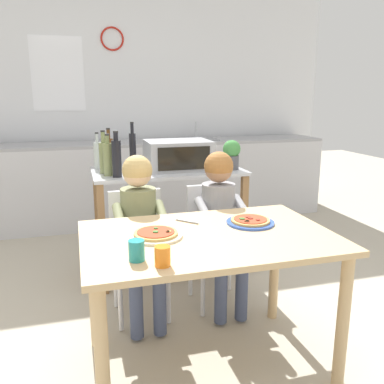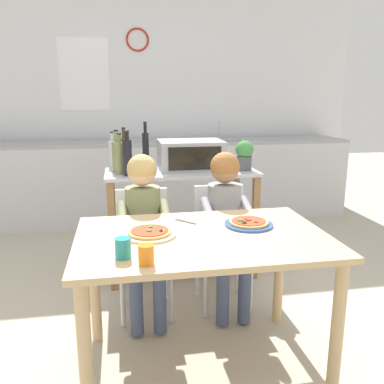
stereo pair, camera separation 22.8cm
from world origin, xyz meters
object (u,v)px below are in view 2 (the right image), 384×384
(dining_chair_left, at_px, (143,242))
(toaster_oven, at_px, (191,155))
(kitchen_island_cart, at_px, (180,203))
(bottle_squat_spirits, at_px, (120,157))
(potted_herb_plant, at_px, (244,154))
(child_in_grey_shirt, at_px, (226,213))
(bottle_slim_sauce, at_px, (127,157))
(pizza_plate_blue_rimmed, at_px, (249,223))
(bottle_clear_vinegar, at_px, (117,155))
(drinking_cup_teal, at_px, (123,248))
(bottle_tall_green_wine, at_px, (113,153))
(bottle_dark_olive_oil, at_px, (124,151))
(drinking_cup_orange, at_px, (146,255))
(dining_chair_right, at_px, (221,236))
(child_in_olive_shirt, at_px, (144,219))
(dining_table, at_px, (202,255))
(pizza_plate_cream, at_px, (150,233))
(bottle_brown_beer, at_px, (146,150))
(serving_spoon, at_px, (186,221))

(dining_chair_left, bearing_deg, toaster_oven, 54.36)
(kitchen_island_cart, height_order, bottle_squat_spirits, bottle_squat_spirits)
(potted_herb_plant, height_order, child_in_grey_shirt, potted_herb_plant)
(bottle_slim_sauce, bearing_deg, potted_herb_plant, 4.02)
(child_in_grey_shirt, height_order, pizza_plate_blue_rimmed, child_in_grey_shirt)
(bottle_clear_vinegar, height_order, drinking_cup_teal, bottle_clear_vinegar)
(bottle_slim_sauce, height_order, potted_herb_plant, bottle_slim_sauce)
(bottle_tall_green_wine, xyz_separation_m, bottle_dark_olive_oil, (0.09, 0.04, 0.01))
(bottle_dark_olive_oil, relative_size, drinking_cup_orange, 3.74)
(dining_chair_right, xyz_separation_m, child_in_olive_shirt, (-0.53, -0.14, 0.19))
(bottle_slim_sauce, height_order, bottle_clear_vinegar, bottle_slim_sauce)
(dining_table, distance_m, drinking_cup_teal, 0.48)
(bottle_tall_green_wine, relative_size, bottle_clear_vinegar, 0.90)
(bottle_dark_olive_oil, bearing_deg, bottle_tall_green_wine, -157.16)
(dining_table, height_order, pizza_plate_blue_rimmed, pizza_plate_blue_rimmed)
(pizza_plate_cream, bearing_deg, child_in_grey_shirt, 44.70)
(bottle_tall_green_wine, bearing_deg, toaster_oven, -18.21)
(potted_herb_plant, distance_m, drinking_cup_orange, 1.69)
(pizza_plate_cream, relative_size, drinking_cup_orange, 3.12)
(bottle_slim_sauce, distance_m, bottle_brown_beer, 0.27)
(pizza_plate_cream, bearing_deg, child_in_olive_shirt, 90.02)
(child_in_olive_shirt, height_order, serving_spoon, child_in_olive_shirt)
(toaster_oven, relative_size, bottle_tall_green_wine, 1.73)
(kitchen_island_cart, distance_m, bottle_slim_sauce, 0.62)
(child_in_grey_shirt, bearing_deg, serving_spoon, -133.29)
(bottle_slim_sauce, xyz_separation_m, drinking_cup_teal, (-0.06, -1.29, -0.20))
(bottle_squat_spirits, xyz_separation_m, bottle_dark_olive_oil, (0.04, 0.35, 0.00))
(bottle_slim_sauce, distance_m, bottle_dark_olive_oil, 0.43)
(bottle_squat_spirits, height_order, child_in_olive_shirt, bottle_squat_spirits)
(kitchen_island_cart, height_order, pizza_plate_blue_rimmed, kitchen_island_cart)
(bottle_clear_vinegar, distance_m, serving_spoon, 1.10)
(bottle_brown_beer, relative_size, drinking_cup_teal, 4.17)
(potted_herb_plant, relative_size, drinking_cup_orange, 2.73)
(bottle_slim_sauce, xyz_separation_m, pizza_plate_cream, (0.08, -1.02, -0.23))
(potted_herb_plant, height_order, pizza_plate_cream, potted_herb_plant)
(serving_spoon, bearing_deg, kitchen_island_cart, 83.11)
(dining_table, relative_size, child_in_grey_shirt, 1.19)
(bottle_brown_beer, xyz_separation_m, serving_spoon, (0.14, -1.07, -0.26))
(toaster_oven, height_order, bottle_clear_vinegar, bottle_clear_vinegar)
(pizza_plate_blue_rimmed, bearing_deg, child_in_olive_shirt, 140.43)
(potted_herb_plant, relative_size, child_in_olive_shirt, 0.22)
(bottle_dark_olive_oil, height_order, child_in_olive_shirt, bottle_dark_olive_oil)
(dining_chair_right, xyz_separation_m, pizza_plate_cream, (-0.53, -0.65, 0.28))
(bottle_squat_spirits, height_order, pizza_plate_cream, bottle_squat_spirits)
(bottle_slim_sauce, height_order, pizza_plate_cream, bottle_slim_sauce)
(bottle_brown_beer, height_order, bottle_tall_green_wine, bottle_brown_beer)
(dining_table, bearing_deg, bottle_dark_olive_oil, 103.36)
(bottle_dark_olive_oil, relative_size, dining_chair_right, 0.39)
(drinking_cup_teal, distance_m, serving_spoon, 0.57)
(bottle_slim_sauce, xyz_separation_m, dining_table, (0.34, -1.06, -0.36))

